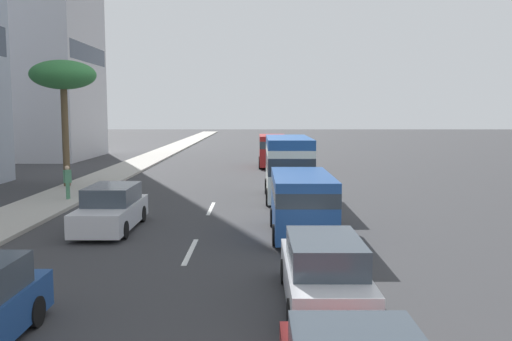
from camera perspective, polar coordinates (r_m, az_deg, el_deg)
The scene contains 11 objects.
ground_plane at distance 34.84m, azimuth -3.33°, elevation -1.06°, with size 198.00×198.00×0.00m, color #38383A.
sidewalk_right at distance 36.17m, azimuth -15.85°, elevation -0.90°, with size 162.00×3.04×0.15m, color #B2ADA3.
lane_stripe_mid at distance 17.49m, azimuth -6.89°, elevation -8.42°, with size 3.20×0.16×0.01m, color silver.
lane_stripe_far at distance 24.91m, azimuth -4.74°, elevation -3.99°, with size 3.20×0.16×0.01m, color silver.
car_second at distance 12.68m, azimuth 7.09°, elevation -10.56°, with size 4.77×1.81×1.61m.
van_third at distance 43.18m, azimuth 1.75°, elevation 2.28°, with size 5.20×2.20×2.53m.
minibus_fourth at distance 27.23m, azimuth 3.38°, elevation 0.52°, with size 6.22×2.28×3.13m.
van_sixth at distance 19.38m, azimuth 4.83°, elevation -3.14°, with size 5.06×2.18×2.20m.
car_seventh at distance 21.08m, azimuth -14.91°, elevation -3.92°, with size 4.79×1.88×1.64m.
pedestrian_near_lamp at distance 28.05m, azimuth -19.15°, elevation -1.01°, with size 0.38×0.38×1.64m.
palm_tree at distance 32.86m, azimuth -19.56°, elevation 9.23°, with size 3.64×3.64×7.13m.
Camera 1 is at (-3.00, -2.12, 4.42)m, focal length 38.15 mm.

